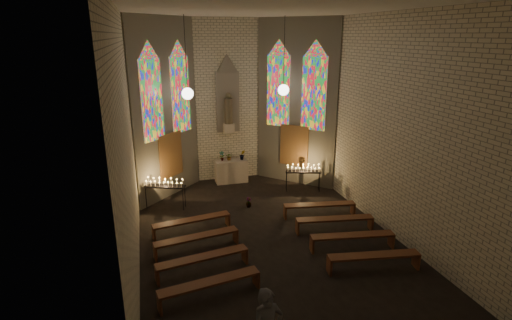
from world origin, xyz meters
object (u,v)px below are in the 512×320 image
at_px(altar, 231,171).
at_px(aisle_flower_pot, 249,202).
at_px(votive_stand_right, 303,170).
at_px(votive_stand_left, 165,184).

distance_m(altar, aisle_flower_pot, 2.87).
distance_m(aisle_flower_pot, votive_stand_right, 2.90).
relative_size(altar, votive_stand_right, 0.93).
relative_size(altar, votive_stand_left, 0.91).
bearing_deg(votive_stand_right, votive_stand_left, -160.05).
relative_size(aisle_flower_pot, votive_stand_left, 0.25).
distance_m(altar, votive_stand_right, 3.27).
bearing_deg(aisle_flower_pot, votive_stand_right, 20.94).
height_order(aisle_flower_pot, votive_stand_left, votive_stand_left).
bearing_deg(votive_stand_right, aisle_flower_pot, -141.40).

